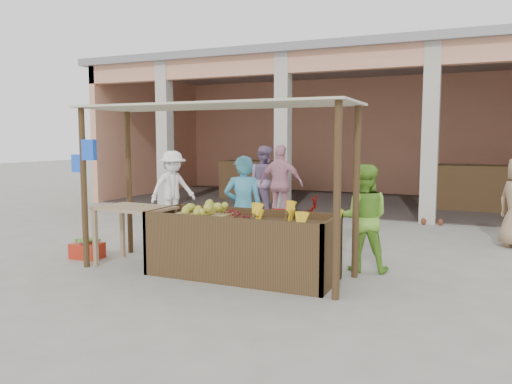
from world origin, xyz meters
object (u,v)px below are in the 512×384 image
at_px(red_crate, 87,251).
at_px(vendor_blue, 243,205).
at_px(fruit_stall, 241,248).
at_px(side_table, 135,216).
at_px(motorcycle, 290,219).
at_px(vendor_green, 363,215).

xyz_separation_m(red_crate, vendor_blue, (2.36, 0.87, 0.76)).
relative_size(fruit_stall, side_table, 2.25).
xyz_separation_m(fruit_stall, red_crate, (-2.73, -0.02, -0.28)).
distance_m(fruit_stall, motorcycle, 2.35).
bearing_deg(red_crate, side_table, -4.53).
bearing_deg(side_table, fruit_stall, 6.00).
bearing_deg(fruit_stall, vendor_green, 33.83).
distance_m(fruit_stall, vendor_blue, 1.05).
bearing_deg(red_crate, vendor_green, 10.36).
relative_size(vendor_blue, vendor_green, 1.08).
bearing_deg(vendor_blue, vendor_green, 160.07).
distance_m(red_crate, vendor_green, 4.38).
relative_size(side_table, vendor_green, 0.71).
bearing_deg(red_crate, vendor_blue, 17.13).
height_order(fruit_stall, vendor_blue, vendor_blue).
bearing_deg(motorcycle, vendor_blue, 162.52).
bearing_deg(motorcycle, fruit_stall, 175.05).
relative_size(vendor_green, motorcycle, 0.93).
height_order(side_table, vendor_blue, vendor_blue).
relative_size(fruit_stall, vendor_green, 1.59).
bearing_deg(vendor_blue, fruit_stall, 89.21).
xyz_separation_m(fruit_stall, side_table, (-1.75, -0.04, 0.35)).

